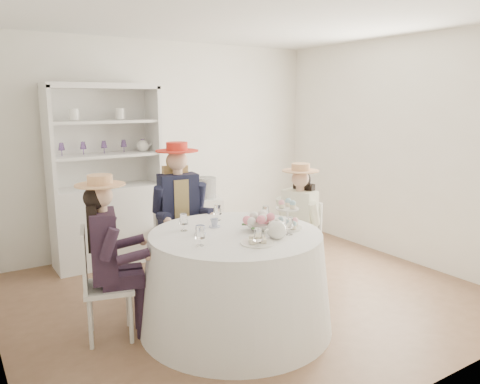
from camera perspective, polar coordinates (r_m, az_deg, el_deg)
ground at (r=4.90m, az=0.65°, el=-12.32°), size 4.50×4.50×0.00m
ceiling at (r=4.56m, az=0.73°, el=20.58°), size 4.50×4.50×0.00m
wall_back at (r=6.29m, az=-9.43°, el=5.52°), size 4.50×0.00×4.50m
wall_front at (r=3.09m, az=21.52°, el=-0.91°), size 4.50×0.00×4.50m
wall_right at (r=6.06m, az=18.80°, el=4.86°), size 0.00×4.50×4.50m
tea_table at (r=4.13m, az=-0.52°, el=-10.65°), size 1.67×1.67×0.85m
hutch at (r=5.82m, az=-15.93°, el=-1.10°), size 1.40×0.81×2.14m
side_table at (r=6.47m, az=-4.15°, el=-3.50°), size 0.51×0.51×0.64m
hatbox at (r=6.37m, az=-4.20°, el=0.51°), size 0.33×0.33×0.28m
guest_left at (r=3.95m, az=-15.91°, el=-6.60°), size 0.56×0.52×1.38m
guest_mid at (r=4.88m, az=-7.43°, el=-1.79°), size 0.57×0.59×1.53m
guest_right at (r=4.87m, az=7.10°, el=-3.29°), size 0.54×0.50×1.32m
spare_chair at (r=5.61m, az=-8.62°, el=-4.23°), size 0.49×0.49×0.89m
teacup_a at (r=3.95m, az=-4.87°, el=-4.68°), size 0.09×0.09×0.07m
teacup_b at (r=4.16m, az=-3.13°, el=-3.84°), size 0.09×0.09×0.07m
teacup_c at (r=4.21m, az=2.09°, el=-3.61°), size 0.10×0.10×0.07m
flower_bowl at (r=4.05m, az=2.32°, el=-4.32°), size 0.24×0.24×0.06m
flower_arrangement at (r=4.02m, az=2.30°, el=-3.39°), size 0.20×0.20×0.08m
table_teapot at (r=3.82m, az=4.50°, el=-4.59°), size 0.23×0.16×0.17m
sandwich_plate at (r=3.69m, az=2.12°, el=-6.08°), size 0.27×0.27×0.06m
cupcake_stand at (r=4.11m, az=5.77°, el=-3.21°), size 0.27×0.27×0.25m
stemware_set at (r=3.97m, az=-0.53°, el=-3.93°), size 0.93×0.97×0.15m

